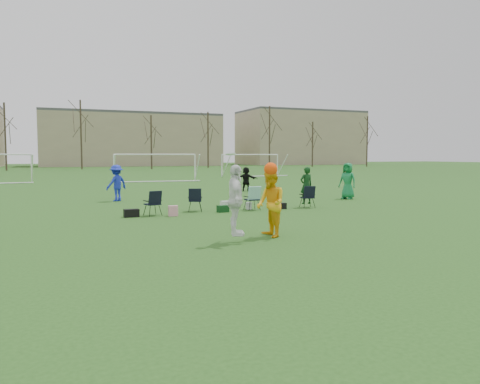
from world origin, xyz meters
name	(u,v)px	position (x,y,z in m)	size (l,w,h in m)	color
ground	(267,251)	(0.00, 0.00, 0.00)	(260.00, 260.00, 0.00)	#244E18
fielder_blue	(116,183)	(-1.77, 14.07, 0.92)	(1.19, 0.68, 1.84)	#192BBF
fielder_green_far	(348,181)	(9.79, 10.66, 0.97)	(0.94, 0.61, 1.93)	#15783F
fielder_black	(246,179)	(6.90, 17.68, 0.79)	(1.46, 0.46, 1.57)	black
center_contest	(257,201)	(0.39, 1.51, 1.05)	(2.00, 1.54, 2.39)	white
sideline_setup	(244,197)	(2.70, 8.00, 0.55)	(8.43, 2.02, 1.81)	#0F3713
goal_mid	(155,160)	(4.00, 32.00, 1.92)	(7.40, 0.63, 2.46)	white
goal_right	(251,159)	(16.00, 38.00, 1.92)	(7.35, 1.14, 2.46)	white
tree_line	(83,138)	(0.24, 69.85, 5.09)	(110.28, 3.28, 11.40)	#382B21
building_row	(107,138)	(6.73, 96.00, 5.99)	(126.00, 16.00, 13.00)	tan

